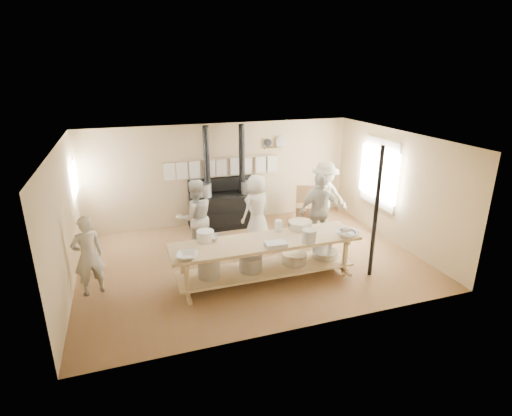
# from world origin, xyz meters

# --- Properties ---
(ground) EXTENTS (7.00, 7.00, 0.00)m
(ground) POSITION_xyz_m (0.00, 0.00, 0.00)
(ground) COLOR brown
(ground) RESTS_ON ground
(room_shell) EXTENTS (7.00, 7.00, 7.00)m
(room_shell) POSITION_xyz_m (0.00, 0.00, 1.62)
(room_shell) COLOR tan
(room_shell) RESTS_ON ground
(window_right) EXTENTS (0.09, 1.50, 1.65)m
(window_right) POSITION_xyz_m (3.47, 0.60, 1.50)
(window_right) COLOR beige
(window_right) RESTS_ON ground
(left_opening) EXTENTS (0.00, 0.90, 0.90)m
(left_opening) POSITION_xyz_m (-3.45, 2.00, 1.60)
(left_opening) COLOR white
(left_opening) RESTS_ON ground
(stove) EXTENTS (1.90, 0.75, 2.60)m
(stove) POSITION_xyz_m (-0.01, 2.12, 0.52)
(stove) COLOR black
(stove) RESTS_ON ground
(towel_rail) EXTENTS (3.00, 0.04, 0.47)m
(towel_rail) POSITION_xyz_m (-0.00, 2.40, 1.55)
(towel_rail) COLOR tan
(towel_rail) RESTS_ON ground
(back_wall_shelf) EXTENTS (0.63, 0.14, 0.32)m
(back_wall_shelf) POSITION_xyz_m (1.46, 2.43, 2.00)
(back_wall_shelf) COLOR tan
(back_wall_shelf) RESTS_ON ground
(prep_table) EXTENTS (3.60, 0.90, 0.85)m
(prep_table) POSITION_xyz_m (-0.01, -0.90, 0.52)
(prep_table) COLOR tan
(prep_table) RESTS_ON ground
(support_post) EXTENTS (0.08, 0.08, 2.60)m
(support_post) POSITION_xyz_m (2.05, -1.35, 1.30)
(support_post) COLOR black
(support_post) RESTS_ON ground
(cook_far_left) EXTENTS (0.63, 0.52, 1.50)m
(cook_far_left) POSITION_xyz_m (-3.15, -0.33, 0.75)
(cook_far_left) COLOR #BCB9A6
(cook_far_left) RESTS_ON ground
(cook_left) EXTENTS (0.90, 0.73, 1.71)m
(cook_left) POSITION_xyz_m (-1.04, 0.70, 0.85)
(cook_left) COLOR #BCB9A6
(cook_left) RESTS_ON ground
(cook_center) EXTENTS (0.93, 0.81, 1.61)m
(cook_center) POSITION_xyz_m (0.45, 0.98, 0.80)
(cook_center) COLOR #BCB9A6
(cook_center) RESTS_ON ground
(cook_right) EXTENTS (1.00, 0.43, 1.70)m
(cook_right) POSITION_xyz_m (1.70, 0.23, 0.85)
(cook_right) COLOR #BCB9A6
(cook_right) RESTS_ON ground
(cook_by_window) EXTENTS (1.22, 0.76, 1.81)m
(cook_by_window) POSITION_xyz_m (2.16, 0.90, 0.90)
(cook_by_window) COLOR #BCB9A6
(cook_by_window) RESTS_ON ground
(chair) EXTENTS (0.59, 0.59, 0.96)m
(chair) POSITION_xyz_m (2.02, 1.68, 0.28)
(chair) COLOR brown
(chair) RESTS_ON ground
(bowl_white_a) EXTENTS (0.45, 0.45, 0.09)m
(bowl_white_a) POSITION_xyz_m (-1.52, -1.19, 0.89)
(bowl_white_a) COLOR white
(bowl_white_a) RESTS_ON prep_table
(bowl_steel_a) EXTENTS (0.40, 0.40, 0.09)m
(bowl_steel_a) POSITION_xyz_m (-0.97, -0.57, 0.89)
(bowl_steel_a) COLOR silver
(bowl_steel_a) RESTS_ON prep_table
(bowl_white_b) EXTENTS (0.59, 0.59, 0.11)m
(bowl_white_b) POSITION_xyz_m (1.55, -1.23, 0.90)
(bowl_white_b) COLOR white
(bowl_white_b) RESTS_ON prep_table
(bowl_steel_b) EXTENTS (0.46, 0.46, 0.10)m
(bowl_steel_b) POSITION_xyz_m (1.55, -1.23, 0.90)
(bowl_steel_b) COLOR silver
(bowl_steel_b) RESTS_ON prep_table
(roasting_pan) EXTENTS (0.40, 0.27, 0.09)m
(roasting_pan) POSITION_xyz_m (0.07, -1.23, 0.89)
(roasting_pan) COLOR #B2B2B7
(roasting_pan) RESTS_ON prep_table
(mixing_bowl_large) EXTENTS (0.63, 0.63, 0.15)m
(mixing_bowl_large) POSITION_xyz_m (0.85, -0.57, 0.93)
(mixing_bowl_large) COLOR silver
(mixing_bowl_large) RESTS_ON prep_table
(bucket_galv) EXTENTS (0.35, 0.35, 0.24)m
(bucket_galv) POSITION_xyz_m (0.73, -1.23, 0.97)
(bucket_galv) COLOR gray
(bucket_galv) RESTS_ON prep_table
(deep_bowl_enamel) EXTENTS (0.38, 0.38, 0.20)m
(deep_bowl_enamel) POSITION_xyz_m (-1.08, -0.57, 0.95)
(deep_bowl_enamel) COLOR white
(deep_bowl_enamel) RESTS_ON prep_table
(pitcher) EXTENTS (0.17, 0.17, 0.23)m
(pitcher) POSITION_xyz_m (0.38, -0.57, 0.97)
(pitcher) COLOR white
(pitcher) RESTS_ON prep_table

